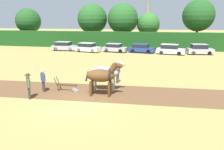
# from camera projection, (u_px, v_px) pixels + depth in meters

# --- Properties ---
(ground_plane) EXTENTS (240.00, 240.00, 0.00)m
(ground_plane) POSITION_uv_depth(u_px,v_px,m) (77.00, 104.00, 13.61)
(ground_plane) COLOR #998447
(plowed_furrow_strip) EXTENTS (25.69, 5.61, 0.01)m
(plowed_furrow_strip) POSITION_uv_depth(u_px,v_px,m) (52.00, 90.00, 16.37)
(plowed_furrow_strip) COLOR brown
(plowed_furrow_strip) RESTS_ON ground
(hedgerow) EXTENTS (70.65, 1.73, 3.08)m
(hedgerow) POSITION_uv_depth(u_px,v_px,m) (133.00, 40.00, 40.10)
(hedgerow) COLOR #194719
(hedgerow) RESTS_ON ground
(tree_far_left) EXTENTS (5.54, 5.54, 7.76)m
(tree_far_left) POSITION_uv_depth(u_px,v_px,m) (28.00, 21.00, 48.85)
(tree_far_left) COLOR #423323
(tree_far_left) RESTS_ON ground
(tree_left) EXTENTS (6.21, 6.21, 8.54)m
(tree_left) POSITION_uv_depth(u_px,v_px,m) (92.00, 19.00, 45.79)
(tree_left) COLOR brown
(tree_left) RESTS_ON ground
(tree_center_left) EXTENTS (6.15, 6.15, 8.54)m
(tree_center_left) POSITION_uv_depth(u_px,v_px,m) (123.00, 19.00, 43.90)
(tree_center_left) COLOR brown
(tree_center_left) RESTS_ON ground
(tree_center) EXTENTS (4.55, 4.55, 6.62)m
(tree_center) POSITION_uv_depth(u_px,v_px,m) (148.00, 24.00, 43.93)
(tree_center) COLOR #4C3823
(tree_center) RESTS_ON ground
(tree_center_right) EXTENTS (5.75, 5.75, 8.86)m
(tree_center_right) POSITION_uv_depth(u_px,v_px,m) (198.00, 16.00, 39.85)
(tree_center_right) COLOR #423323
(tree_center_right) RESTS_ON ground
(church_spire) EXTENTS (2.21, 2.21, 14.38)m
(church_spire) POSITION_uv_depth(u_px,v_px,m) (148.00, 13.00, 71.52)
(church_spire) COLOR gray
(church_spire) RESTS_ON ground
(draft_horse_lead_left) EXTENTS (2.65, 1.05, 2.46)m
(draft_horse_lead_left) POSITION_uv_depth(u_px,v_px,m) (102.00, 76.00, 14.86)
(draft_horse_lead_left) COLOR #513319
(draft_horse_lead_left) RESTS_ON ground
(draft_horse_lead_right) EXTENTS (2.82, 1.08, 2.34)m
(draft_horse_lead_right) POSITION_uv_depth(u_px,v_px,m) (105.00, 73.00, 16.05)
(draft_horse_lead_right) COLOR #B2A38E
(draft_horse_lead_right) RESTS_ON ground
(plow) EXTENTS (1.79, 0.49, 1.13)m
(plow) POSITION_uv_depth(u_px,v_px,m) (69.00, 87.00, 16.10)
(plow) COLOR #4C331E
(plow) RESTS_ON ground
(farmer_at_plow) EXTENTS (0.51, 0.47, 1.62)m
(farmer_at_plow) POSITION_uv_depth(u_px,v_px,m) (43.00, 79.00, 15.84)
(farmer_at_plow) COLOR #38332D
(farmer_at_plow) RESTS_ON ground
(farmer_beside_team) EXTENTS (0.36, 0.65, 1.74)m
(farmer_beside_team) POSITION_uv_depth(u_px,v_px,m) (118.00, 71.00, 17.96)
(farmer_beside_team) COLOR #4C4C4C
(farmer_beside_team) RESTS_ON ground
(farmer_onlooker_left) EXTENTS (0.47, 0.53, 1.71)m
(farmer_onlooker_left) POSITION_uv_depth(u_px,v_px,m) (28.00, 84.00, 14.35)
(farmer_onlooker_left) COLOR #38332D
(farmer_onlooker_left) RESTS_ON ground
(parked_car_far_left) EXTENTS (4.31, 1.98, 1.54)m
(parked_car_far_left) POSITION_uv_depth(u_px,v_px,m) (64.00, 46.00, 37.86)
(parked_car_far_left) COLOR #A8A8B2
(parked_car_far_left) RESTS_ON ground
(parked_car_left) EXTENTS (4.44, 2.60, 1.51)m
(parked_car_left) POSITION_uv_depth(u_px,v_px,m) (88.00, 48.00, 36.23)
(parked_car_left) COLOR silver
(parked_car_left) RESTS_ON ground
(parked_car_center_left) EXTENTS (4.18, 2.40, 1.41)m
(parked_car_center_left) POSITION_uv_depth(u_px,v_px,m) (115.00, 48.00, 36.14)
(parked_car_center_left) COLOR #A8A8B2
(parked_car_center_left) RESTS_ON ground
(parked_car_center) EXTENTS (4.41, 2.51, 1.43)m
(parked_car_center) POSITION_uv_depth(u_px,v_px,m) (142.00, 48.00, 35.41)
(parked_car_center) COLOR navy
(parked_car_center) RESTS_ON ground
(parked_car_center_right) EXTENTS (4.47, 2.49, 1.56)m
(parked_car_center_right) POSITION_uv_depth(u_px,v_px,m) (171.00, 49.00, 33.68)
(parked_car_center_right) COLOR silver
(parked_car_center_right) RESTS_ON ground
(parked_car_right) EXTENTS (4.02, 2.26, 1.60)m
(parked_car_right) POSITION_uv_depth(u_px,v_px,m) (200.00, 50.00, 33.52)
(parked_car_right) COLOR #A8A8B2
(parked_car_right) RESTS_ON ground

